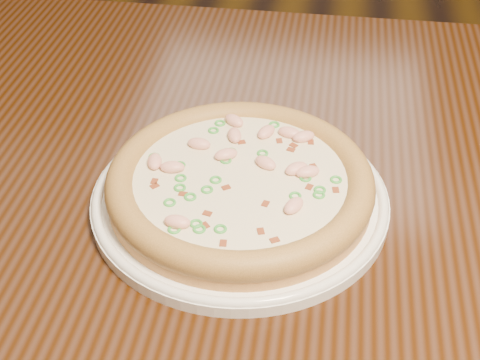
# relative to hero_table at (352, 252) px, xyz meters

# --- Properties ---
(ground) EXTENTS (9.00, 9.00, 0.00)m
(ground) POSITION_rel_hero_table_xyz_m (-0.34, 0.83, -0.65)
(ground) COLOR black
(hero_table) EXTENTS (1.20, 0.80, 0.75)m
(hero_table) POSITION_rel_hero_table_xyz_m (0.00, 0.00, 0.00)
(hero_table) COLOR black
(hero_table) RESTS_ON ground
(plate) EXTENTS (0.29, 0.29, 0.02)m
(plate) POSITION_rel_hero_table_xyz_m (-0.12, -0.05, 0.11)
(plate) COLOR white
(plate) RESTS_ON hero_table
(pizza) EXTENTS (0.26, 0.26, 0.03)m
(pizza) POSITION_rel_hero_table_xyz_m (-0.12, -0.05, 0.13)
(pizza) COLOR tan
(pizza) RESTS_ON plate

